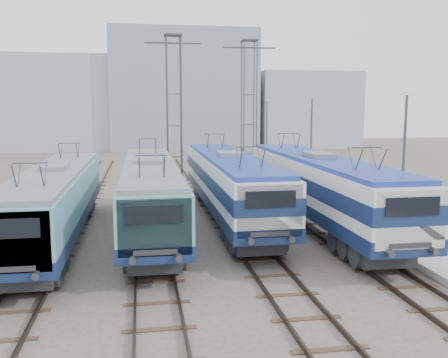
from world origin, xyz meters
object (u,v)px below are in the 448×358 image
locomotive_center_right (230,181)px  mast_front (403,176)px  catenary_tower_east (249,105)px  locomotive_far_right (320,184)px  mast_rear (267,140)px  locomotive_far_left (55,199)px  locomotive_center_left (150,191)px  catenary_tower_west (174,105)px  mast_mid (311,152)px

locomotive_center_right → mast_front: size_ratio=2.64×
catenary_tower_east → locomotive_far_right: bearing=-89.1°
mast_rear → locomotive_far_left: bearing=-128.0°
locomotive_center_left → catenary_tower_east: size_ratio=1.49×
locomotive_far_left → locomotive_center_left: bearing=15.2°
catenary_tower_west → locomotive_far_left: bearing=-113.3°
locomotive_center_right → catenary_tower_west: (-2.25, 12.49, 4.29)m
locomotive_far_right → catenary_tower_east: (-0.25, 16.79, 4.24)m
catenary_tower_east → mast_mid: bearing=-78.1°
locomotive_center_left → locomotive_center_right: (4.50, 1.96, 0.13)m
locomotive_far_right → catenary_tower_east: catenary_tower_east is taller
locomotive_center_right → mast_rear: mast_rear is taller
locomotive_center_right → locomotive_far_right: size_ratio=0.98×
mast_front → locomotive_center_right: bearing=130.2°
locomotive_center_left → locomotive_far_right: (9.00, -0.34, 0.18)m
locomotive_center_left → catenary_tower_west: catenary_tower_west is taller
mast_front → catenary_tower_west: bearing=113.3°
mast_front → locomotive_far_right: bearing=109.5°
locomotive_center_left → mast_rear: size_ratio=2.55×
locomotive_center_left → mast_front: 12.26m
locomotive_far_left → mast_mid: size_ratio=2.48×
locomotive_center_left → locomotive_center_right: bearing=23.5°
locomotive_center_left → locomotive_far_left: bearing=-164.8°
locomotive_far_left → catenary_tower_east: catenary_tower_east is taller
mast_front → mast_mid: bearing=90.0°
catenary_tower_west → catenary_tower_east: 6.80m
locomotive_center_left → mast_front: mast_front is taller
locomotive_far_right → locomotive_center_right: bearing=152.9°
locomotive_far_left → locomotive_center_left: (4.50, 1.22, 0.05)m
locomotive_far_right → mast_front: size_ratio=2.70×
mast_front → mast_rear: 24.00m
catenary_tower_west → locomotive_center_right: bearing=-79.8°
locomotive_center_right → catenary_tower_west: size_ratio=1.54×
catenary_tower_west → mast_mid: (8.60, -8.00, -3.14)m
mast_front → mast_rear: (0.00, 24.00, 0.00)m
locomotive_far_left → mast_front: mast_front is taller
locomotive_center_left → mast_rear: (10.85, 18.45, 1.28)m
locomotive_center_left → catenary_tower_east: 19.15m
mast_rear → mast_mid: bearing=-90.0°
mast_rear → locomotive_center_left: bearing=-120.5°
catenary_tower_east → locomotive_far_left: bearing=-126.9°
locomotive_far_right → mast_mid: size_ratio=2.70×
locomotive_far_left → mast_mid: mast_mid is taller
mast_mid → mast_rear: bearing=90.0°
locomotive_far_left → catenary_tower_west: catenary_tower_west is taller
catenary_tower_east → mast_rear: (2.10, 2.00, -3.14)m
catenary_tower_west → mast_rear: catenary_tower_west is taller
locomotive_far_left → catenary_tower_west: (6.75, 15.67, 4.47)m
locomotive_far_right → catenary_tower_east: size_ratio=1.58×
locomotive_far_left → catenary_tower_east: bearing=53.1°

